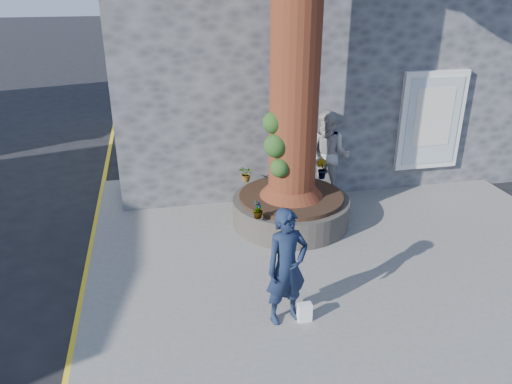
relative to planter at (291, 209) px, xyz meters
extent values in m
plane|color=black|center=(-0.80, -2.00, -0.41)|extent=(120.00, 120.00, 0.00)
cube|color=slate|center=(0.70, -1.00, -0.35)|extent=(9.00, 8.00, 0.12)
cube|color=yellow|center=(-3.85, -1.00, -0.41)|extent=(0.10, 30.00, 0.01)
cube|color=#434548|center=(1.70, 5.20, 2.59)|extent=(10.00, 8.00, 6.00)
cube|color=white|center=(3.50, 1.14, 1.29)|extent=(1.50, 0.12, 2.20)
cube|color=silver|center=(3.50, 1.08, 1.29)|extent=(1.25, 0.04, 1.95)
cube|color=silver|center=(3.50, 1.06, 1.39)|extent=(0.90, 0.02, 1.30)
cylinder|color=black|center=(0.00, 0.00, -0.03)|extent=(2.30, 2.30, 0.52)
cylinder|color=black|center=(0.00, 0.00, 0.27)|extent=(2.04, 2.04, 0.08)
cone|color=#4F2513|center=(0.00, 0.00, 0.66)|extent=(1.24, 1.24, 0.70)
sphere|color=#143C15|center=(-0.38, -0.20, 1.41)|extent=(0.44, 0.44, 0.44)
sphere|color=#143C15|center=(-0.32, -0.30, 1.01)|extent=(0.36, 0.36, 0.36)
sphere|color=#143C15|center=(-0.40, -0.08, 1.81)|extent=(0.40, 0.40, 0.40)
imported|color=#141F38|center=(-0.88, -2.93, 0.57)|extent=(0.71, 0.55, 1.73)
imported|color=#ADA9A6|center=(1.10, 1.02, 0.68)|extent=(1.20, 1.15, 1.94)
cube|color=white|center=(-0.63, -3.03, -0.15)|extent=(0.20, 0.12, 0.28)
imported|color=gray|center=(-0.85, -0.85, 0.48)|extent=(0.20, 0.21, 0.34)
imported|color=gray|center=(0.85, 0.71, 0.52)|extent=(0.30, 0.30, 0.42)
imported|color=gray|center=(-0.85, -0.85, 0.46)|extent=(0.23, 0.23, 0.31)
imported|color=gray|center=(-0.73, 0.85, 0.48)|extent=(0.38, 0.40, 0.34)
camera|label=1|loc=(-2.50, -8.59, 4.27)|focal=35.00mm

